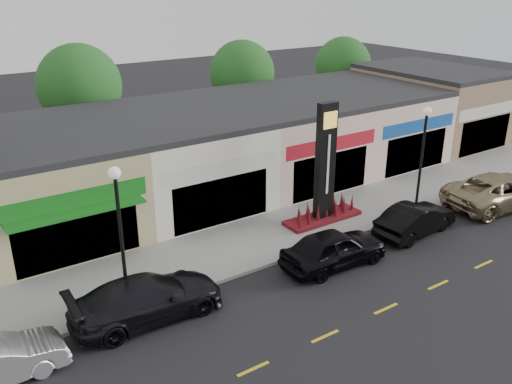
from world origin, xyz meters
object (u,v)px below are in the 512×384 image
(car_dark_sedan, at_px, (147,299))
(car_gold_suv, at_px, (500,190))
(lamp_east_near, at_px, (423,148))
(car_black_sedan, at_px, (334,248))
(car_black_conv, at_px, (415,219))
(pylon_sign, at_px, (324,180))
(lamp_west_near, at_px, (120,224))

(car_dark_sedan, height_order, car_gold_suv, car_gold_suv)
(lamp_east_near, xyz_separation_m, car_gold_suv, (4.26, -1.98, -2.59))
(car_black_sedan, xyz_separation_m, car_black_conv, (5.31, 0.13, -0.07))
(lamp_east_near, height_order, car_black_sedan, lamp_east_near)
(lamp_east_near, distance_m, pylon_sign, 5.42)
(pylon_sign, relative_size, car_black_sedan, 1.24)
(car_dark_sedan, distance_m, car_black_conv, 13.49)
(lamp_east_near, bearing_deg, lamp_west_near, 180.00)
(car_dark_sedan, bearing_deg, lamp_east_near, -84.83)
(lamp_east_near, relative_size, car_dark_sedan, 0.97)
(lamp_west_near, bearing_deg, pylon_sign, 8.77)
(pylon_sign, distance_m, car_black_conv, 4.73)
(lamp_west_near, xyz_separation_m, car_dark_sedan, (0.37, -1.04, -2.66))
(lamp_west_near, distance_m, car_black_conv, 14.22)
(lamp_west_near, xyz_separation_m, car_gold_suv, (20.26, -1.98, -2.59))
(car_gold_suv, bearing_deg, pylon_sign, 75.43)
(car_black_conv, bearing_deg, car_black_sedan, 85.56)
(lamp_west_near, xyz_separation_m, lamp_east_near, (16.00, 0.00, 0.00))
(car_black_sedan, relative_size, car_gold_suv, 0.76)
(pylon_sign, xyz_separation_m, car_black_conv, (2.84, -3.47, -1.52))
(pylon_sign, distance_m, car_dark_sedan, 11.07)
(car_black_conv, relative_size, car_gold_suv, 0.72)
(car_black_conv, xyz_separation_m, car_gold_suv, (6.42, -0.20, 0.13))
(pylon_sign, xyz_separation_m, car_black_sedan, (-2.46, -3.60, -1.45))
(pylon_sign, xyz_separation_m, car_dark_sedan, (-10.63, -2.74, -1.46))
(pylon_sign, height_order, car_dark_sedan, pylon_sign)
(lamp_east_near, bearing_deg, car_dark_sedan, -176.18)
(car_black_sedan, height_order, car_black_conv, car_black_sedan)
(pylon_sign, xyz_separation_m, car_gold_suv, (9.26, -3.67, -1.38))
(car_dark_sedan, bearing_deg, car_gold_suv, -91.33)
(lamp_east_near, bearing_deg, pylon_sign, 161.25)
(lamp_east_near, xyz_separation_m, car_black_conv, (-2.16, -1.77, -2.72))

